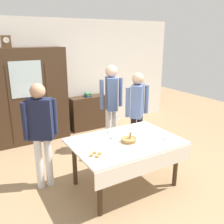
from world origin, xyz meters
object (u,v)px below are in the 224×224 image
mantel_clock (6,42)px  person_by_cabinet (137,107)px  book_stack (88,95)px  person_behind_table_right (111,99)px  tea_cup_far_left (166,138)px  spoon_far_right (109,143)px  tea_cup_mid_left (111,131)px  spoon_mid_left (96,139)px  dining_table (127,147)px  tea_cup_center (138,132)px  person_beside_shelf (41,126)px  tea_cup_near_right (113,137)px  bread_basket (129,140)px  bookshelf_low (88,113)px  wall_cabinet (26,97)px  pastry_plate (96,155)px

mantel_clock → person_by_cabinet: size_ratio=0.14×
book_stack → person_behind_table_right: size_ratio=0.11×
tea_cup_far_left → spoon_far_right: 0.89m
tea_cup_mid_left → person_behind_table_right: person_behind_table_right is taller
tea_cup_mid_left → spoon_mid_left: bearing=-160.1°
dining_table → tea_cup_center: 0.38m
person_beside_shelf → mantel_clock: bearing=91.9°
mantel_clock → book_stack: 2.20m
person_by_cabinet → mantel_clock: bearing=136.7°
tea_cup_near_right → bread_basket: (0.15, -0.21, 0.01)m
tea_cup_near_right → spoon_far_right: (-0.13, -0.09, -0.02)m
bookshelf_low → tea_cup_mid_left: bearing=-106.0°
person_beside_shelf → spoon_far_right: bearing=-33.6°
spoon_mid_left → person_by_cabinet: person_by_cabinet is taller
tea_cup_center → bread_basket: (-0.30, -0.18, 0.01)m
spoon_mid_left → bread_basket: bearing=-40.1°
dining_table → wall_cabinet: 2.77m
tea_cup_far_left → person_by_cabinet: 1.07m
wall_cabinet → bread_basket: bearing=-70.7°
spoon_mid_left → dining_table: bearing=-38.8°
tea_cup_near_right → bookshelf_low: bearing=73.4°
tea_cup_near_right → spoon_mid_left: size_ratio=1.09×
mantel_clock → tea_cup_near_right: size_ratio=1.85×
bread_basket → tea_cup_mid_left: bearing=96.9°
bookshelf_low → spoon_mid_left: bookshelf_low is taller
bookshelf_low → tea_cup_far_left: 2.92m
bookshelf_low → spoon_mid_left: size_ratio=7.85×
book_stack → bookshelf_low: bearing=0.0°
book_stack → spoon_mid_left: 2.54m
dining_table → person_by_cabinet: 1.14m
dining_table → person_behind_table_right: 1.46m
dining_table → spoon_mid_left: spoon_mid_left is taller
spoon_far_right → person_beside_shelf: size_ratio=0.07×
spoon_mid_left → person_behind_table_right: 1.37m
dining_table → tea_cup_far_left: (0.55, -0.26, 0.13)m
dining_table → tea_cup_near_right: bearing=125.9°
tea_cup_near_right → pastry_plate: tea_cup_near_right is taller
dining_table → pastry_plate: (-0.62, -0.19, 0.11)m
pastry_plate → mantel_clock: bearing=101.1°
bookshelf_low → tea_cup_near_right: bookshelf_low is taller
person_behind_table_right → tea_cup_mid_left: bearing=-121.3°
tea_cup_center → spoon_far_right: size_ratio=1.09×
person_by_cabinet → tea_cup_near_right: bearing=-146.3°
dining_table → person_by_cabinet: bearing=45.6°
mantel_clock → bookshelf_low: (1.77, 0.05, -1.77)m
spoon_mid_left → person_by_cabinet: 1.25m
tea_cup_far_left → person_beside_shelf: (-1.66, 0.91, 0.21)m
bread_basket → dining_table: bearing=122.1°
bookshelf_low → person_beside_shelf: 2.68m
tea_cup_far_left → person_beside_shelf: bearing=151.2°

